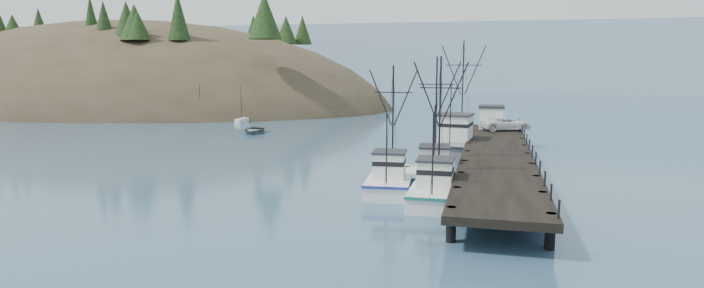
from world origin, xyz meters
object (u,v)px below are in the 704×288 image
at_px(motorboat, 255,133).
at_px(pickup_truck, 506,124).
at_px(trawler_near, 437,189).
at_px(trawler_mid, 391,179).
at_px(trawler_far, 434,172).
at_px(pier_shed, 491,117).
at_px(pier, 497,155).
at_px(work_vessel, 459,143).

bearing_deg(motorboat, pickup_truck, -20.27).
distance_m(trawler_near, trawler_mid, 4.44).
relative_size(trawler_near, motorboat, 1.83).
xyz_separation_m(trawler_mid, trawler_far, (3.01, 3.67, 0.00)).
xyz_separation_m(trawler_near, trawler_mid, (-3.79, 2.31, -0.00)).
bearing_deg(pickup_truck, motorboat, 62.75).
distance_m(trawler_near, pier_shed, 28.98).
distance_m(trawler_near, motorboat, 43.05).
bearing_deg(pier_shed, trawler_near, -97.39).
bearing_deg(trawler_mid, pier, 45.90).
bearing_deg(work_vessel, trawler_near, -91.05).
xyz_separation_m(trawler_near, trawler_far, (-0.78, 5.98, 0.00)).
bearing_deg(trawler_far, trawler_near, -82.60).
bearing_deg(trawler_mid, pier_shed, 74.09).
relative_size(trawler_far, pier_shed, 3.35).
height_order(trawler_near, work_vessel, work_vessel).
bearing_deg(pickup_truck, pier_shed, 29.97).
relative_size(trawler_near, pier_shed, 3.34).
xyz_separation_m(trawler_mid, work_vessel, (4.16, 18.26, 0.41)).
relative_size(pickup_truck, motorboat, 0.99).
relative_size(trawler_far, motorboat, 1.83).
relative_size(pier, trawler_mid, 4.39).
bearing_deg(trawler_mid, trawler_near, -31.36).
distance_m(trawler_mid, motorboat, 38.82).
bearing_deg(pickup_truck, trawler_far, 144.59).
distance_m(work_vessel, pickup_truck, 8.43).
distance_m(pier_shed, pickup_truck, 2.38).
distance_m(pier, motorboat, 39.37).
height_order(trawler_mid, pier_shed, trawler_mid).
height_order(pier, trawler_far, trawler_far).
bearing_deg(work_vessel, trawler_mid, -102.84).
bearing_deg(pier, trawler_far, -137.35).
bearing_deg(pier_shed, pickup_truck, -41.02).
xyz_separation_m(pier, trawler_near, (-4.27, -10.62, -0.87)).
bearing_deg(pier, trawler_mid, -134.10).
height_order(pier, trawler_near, trawler_near).
distance_m(pier, pier_shed, 18.09).
height_order(pier_shed, pickup_truck, pier_shed).
xyz_separation_m(trawler_near, pier_shed, (3.71, 28.62, 2.60)).
bearing_deg(work_vessel, pier, -68.63).
bearing_deg(work_vessel, trawler_far, -94.51).
height_order(trawler_mid, motorboat, trawler_mid).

